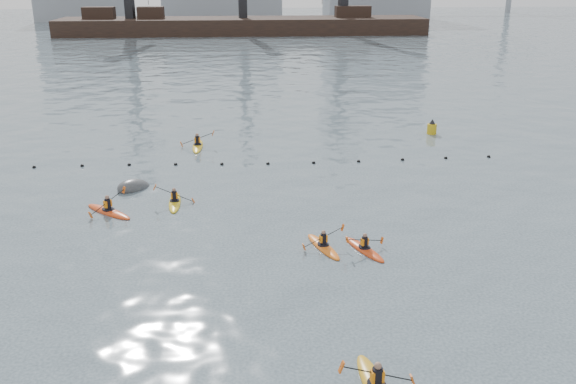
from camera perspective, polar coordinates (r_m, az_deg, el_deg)
name	(u,v)px	position (r m, az deg, el deg)	size (l,w,h in m)	color
ground	(268,380)	(19.70, -1.90, -17.16)	(400.00, 400.00, 0.00)	#32414A
float_line	(245,163)	(40.02, -4.05, 2.70)	(33.24, 0.73, 0.24)	black
barge_pier	(242,24)	(126.08, -4.32, 15.40)	(72.00, 19.30, 29.50)	black
kayaker_0	(323,246)	(27.92, 3.32, -5.04)	(2.02, 3.08, 1.11)	orange
kayaker_2	(108,211)	(33.15, -16.45, -1.69)	(3.00, 2.79, 1.26)	red
kayaker_3	(175,202)	(33.62, -10.55, -0.90)	(2.20, 3.17, 1.26)	gold
kayaker_4	(364,249)	(27.82, 7.16, -5.27)	(1.91, 2.97, 1.00)	#C73C12
kayaker_5	(198,145)	(44.23, -8.46, 4.33)	(2.46, 3.58, 1.32)	yellow
mooring_buoy	(134,188)	(36.48, -14.21, 0.34)	(2.23, 1.32, 1.12)	#3F4244
nav_buoy	(432,129)	(48.59, 13.31, 5.78)	(0.73, 0.73, 1.32)	gold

